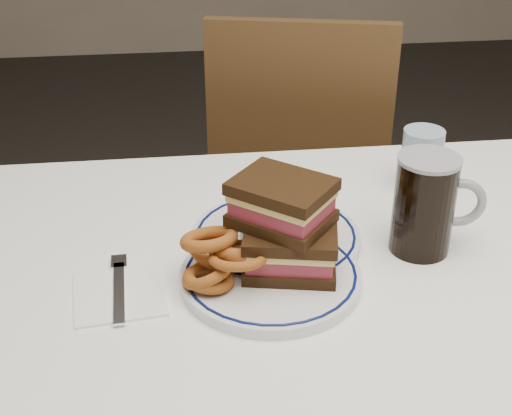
{
  "coord_description": "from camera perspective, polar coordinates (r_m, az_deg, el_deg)",
  "views": [
    {
      "loc": [
        -0.28,
        -0.82,
        1.35
      ],
      "look_at": [
        -0.18,
        0.05,
        0.84
      ],
      "focal_mm": 50.0,
      "sensor_mm": 36.0,
      "label": 1
    }
  ],
  "objects": [
    {
      "name": "onion_rings_main",
      "position": [
        0.98,
        -2.93,
        -3.92
      ],
      "size": [
        0.13,
        0.12,
        0.09
      ],
      "color": "#67330D",
      "rests_on": "main_plate"
    },
    {
      "name": "napkin_fork",
      "position": [
        1.01,
        -10.88,
        -6.68
      ],
      "size": [
        0.14,
        0.16,
        0.01
      ],
      "color": "white",
      "rests_on": "dining_table"
    },
    {
      "name": "main_plate",
      "position": [
        1.02,
        1.18,
        -5.45
      ],
      "size": [
        0.26,
        0.26,
        0.02
      ],
      "color": "silver",
      "rests_on": "dining_table"
    },
    {
      "name": "beer_mug",
      "position": [
        1.08,
        13.46,
        0.34
      ],
      "size": [
        0.14,
        0.09,
        0.15
      ],
      "color": "black",
      "rests_on": "dining_table"
    },
    {
      "name": "onion_rings_far",
      "position": [
        1.09,
        1.63,
        -1.04
      ],
      "size": [
        0.12,
        0.11,
        0.07
      ],
      "color": "#67330D",
      "rests_on": "far_plate"
    },
    {
      "name": "ketchup_ramekin",
      "position": [
        1.06,
        0.15,
        -1.98
      ],
      "size": [
        0.06,
        0.06,
        0.03
      ],
      "color": "silver",
      "rests_on": "main_plate"
    },
    {
      "name": "water_glass",
      "position": [
        1.27,
        13.07,
        3.74
      ],
      "size": [
        0.07,
        0.07,
        0.11
      ],
      "primitive_type": "cylinder",
      "color": "#94ABC0",
      "rests_on": "dining_table"
    },
    {
      "name": "far_plate",
      "position": [
        1.1,
        1.58,
        -2.38
      ],
      "size": [
        0.26,
        0.26,
        0.02
      ],
      "color": "silver",
      "rests_on": "dining_table"
    },
    {
      "name": "dining_table",
      "position": [
        1.12,
        9.71,
        -9.63
      ],
      "size": [
        1.27,
        0.87,
        0.75
      ],
      "color": "white",
      "rests_on": "floor"
    },
    {
      "name": "chair_far",
      "position": [
        1.86,
        3.47,
        2.95
      ],
      "size": [
        0.52,
        0.52,
        0.93
      ],
      "color": "#4C3018",
      "rests_on": "floor"
    },
    {
      "name": "reuben_sandwich",
      "position": [
        0.99,
        2.43,
        -1.43
      ],
      "size": [
        0.17,
        0.16,
        0.13
      ],
      "color": "black",
      "rests_on": "main_plate"
    }
  ]
}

